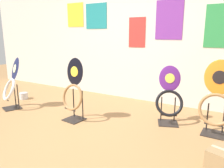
{
  "coord_description": "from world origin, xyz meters",
  "views": [
    {
      "loc": [
        1.84,
        -1.78,
        1.28
      ],
      "look_at": [
        0.23,
        0.99,
        0.55
      ],
      "focal_mm": 35.0,
      "sensor_mm": 36.0,
      "label": 1
    }
  ],
  "objects_px": {
    "toilet_seat_display_jazz_black": "(73,92)",
    "toilet_seat_display_orange_sun": "(217,101)",
    "paint_can": "(24,96)",
    "toilet_seat_display_purple_note": "(169,98)",
    "toilet_seat_display_navy_moon": "(11,86)"
  },
  "relations": [
    {
      "from": "toilet_seat_display_jazz_black",
      "to": "toilet_seat_display_orange_sun",
      "type": "height_order",
      "value": "toilet_seat_display_orange_sun"
    },
    {
      "from": "toilet_seat_display_jazz_black",
      "to": "paint_can",
      "type": "height_order",
      "value": "toilet_seat_display_jazz_black"
    },
    {
      "from": "toilet_seat_display_navy_moon",
      "to": "toilet_seat_display_purple_note",
      "type": "bearing_deg",
      "value": 15.64
    },
    {
      "from": "toilet_seat_display_purple_note",
      "to": "paint_can",
      "type": "distance_m",
      "value": 2.91
    },
    {
      "from": "toilet_seat_display_jazz_black",
      "to": "toilet_seat_display_orange_sun",
      "type": "xyz_separation_m",
      "value": [
        1.9,
        0.53,
        0.01
      ]
    },
    {
      "from": "toilet_seat_display_jazz_black",
      "to": "paint_can",
      "type": "relative_size",
      "value": 5.74
    },
    {
      "from": "toilet_seat_display_navy_moon",
      "to": "toilet_seat_display_purple_note",
      "type": "xyz_separation_m",
      "value": [
        2.58,
        0.72,
        -0.01
      ]
    },
    {
      "from": "toilet_seat_display_purple_note",
      "to": "toilet_seat_display_orange_sun",
      "type": "height_order",
      "value": "toilet_seat_display_orange_sun"
    },
    {
      "from": "toilet_seat_display_navy_moon",
      "to": "toilet_seat_display_orange_sun",
      "type": "xyz_separation_m",
      "value": [
        3.2,
        0.66,
        0.05
      ]
    },
    {
      "from": "toilet_seat_display_purple_note",
      "to": "toilet_seat_display_orange_sun",
      "type": "xyz_separation_m",
      "value": [
        0.62,
        -0.06,
        0.06
      ]
    },
    {
      "from": "toilet_seat_display_navy_moon",
      "to": "toilet_seat_display_purple_note",
      "type": "distance_m",
      "value": 2.68
    },
    {
      "from": "toilet_seat_display_navy_moon",
      "to": "toilet_seat_display_orange_sun",
      "type": "height_order",
      "value": "toilet_seat_display_orange_sun"
    },
    {
      "from": "toilet_seat_display_navy_moon",
      "to": "paint_can",
      "type": "bearing_deg",
      "value": 123.02
    },
    {
      "from": "toilet_seat_display_jazz_black",
      "to": "paint_can",
      "type": "distance_m",
      "value": 1.68
    },
    {
      "from": "toilet_seat_display_orange_sun",
      "to": "toilet_seat_display_purple_note",
      "type": "bearing_deg",
      "value": 174.37
    }
  ]
}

